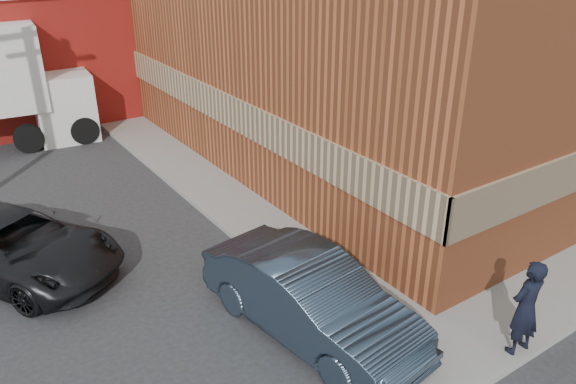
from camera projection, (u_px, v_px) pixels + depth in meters
ground at (380, 349)px, 10.63m from camera, size 90.00×90.00×0.00m
brick_building at (393, 7)px, 19.67m from camera, size 14.25×18.25×9.36m
sidewalk_west at (198, 179)px, 17.63m from camera, size 1.80×18.00×0.12m
man at (526, 308)px, 10.02m from camera, size 0.73×0.50×1.92m
sedan at (311, 298)px, 10.74m from camera, size 2.39×5.08×1.61m
suv_a at (13, 245)px, 12.69m from camera, size 4.75×5.68×1.44m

